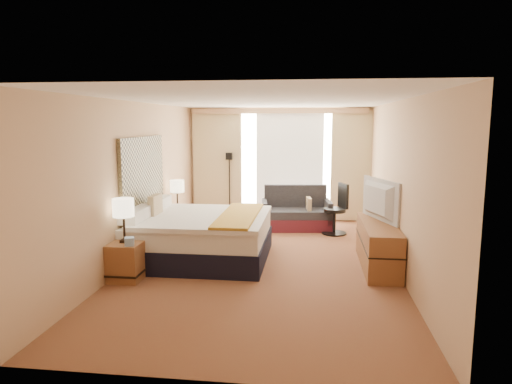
# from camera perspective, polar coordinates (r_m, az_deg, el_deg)

# --- Properties ---
(floor) EXTENTS (4.20, 7.00, 0.02)m
(floor) POSITION_cam_1_polar(r_m,az_deg,el_deg) (7.55, 0.84, -8.77)
(floor) COLOR #571B18
(floor) RESTS_ON ground
(ceiling) EXTENTS (4.20, 7.00, 0.02)m
(ceiling) POSITION_cam_1_polar(r_m,az_deg,el_deg) (7.20, 0.89, 11.36)
(ceiling) COLOR white
(ceiling) RESTS_ON wall_back
(wall_back) EXTENTS (4.20, 0.02, 2.60)m
(wall_back) POSITION_cam_1_polar(r_m,az_deg,el_deg) (10.73, 2.90, 3.54)
(wall_back) COLOR tan
(wall_back) RESTS_ON ground
(wall_front) EXTENTS (4.20, 0.02, 2.60)m
(wall_front) POSITION_cam_1_polar(r_m,az_deg,el_deg) (3.86, -4.82, -5.87)
(wall_front) COLOR tan
(wall_front) RESTS_ON ground
(wall_left) EXTENTS (0.02, 7.00, 2.60)m
(wall_left) POSITION_cam_1_polar(r_m,az_deg,el_deg) (7.77, -14.72, 1.28)
(wall_left) COLOR tan
(wall_left) RESTS_ON ground
(wall_right) EXTENTS (0.02, 7.00, 2.60)m
(wall_right) POSITION_cam_1_polar(r_m,az_deg,el_deg) (7.34, 17.39, 0.74)
(wall_right) COLOR tan
(wall_right) RESTS_ON ground
(headboard) EXTENTS (0.06, 1.85, 1.50)m
(headboard) POSITION_cam_1_polar(r_m,az_deg,el_deg) (7.95, -13.92, 1.32)
(headboard) COLOR black
(headboard) RESTS_ON wall_left
(nightstand_left) EXTENTS (0.45, 0.52, 0.55)m
(nightstand_left) POSITION_cam_1_polar(r_m,az_deg,el_deg) (6.95, -15.84, -8.30)
(nightstand_left) COLOR brown
(nightstand_left) RESTS_ON floor
(nightstand_right) EXTENTS (0.45, 0.52, 0.55)m
(nightstand_right) POSITION_cam_1_polar(r_m,az_deg,el_deg) (9.22, -9.81, -3.89)
(nightstand_right) COLOR brown
(nightstand_right) RESTS_ON floor
(media_dresser) EXTENTS (0.50, 1.80, 0.70)m
(media_dresser) POSITION_cam_1_polar(r_m,az_deg,el_deg) (7.48, 15.01, -6.44)
(media_dresser) COLOR brown
(media_dresser) RESTS_ON floor
(window) EXTENTS (2.30, 0.02, 2.30)m
(window) POSITION_cam_1_polar(r_m,az_deg,el_deg) (10.68, 4.23, 3.61)
(window) COLOR white
(window) RESTS_ON wall_back
(curtains) EXTENTS (4.12, 0.19, 2.56)m
(curtains) POSITION_cam_1_polar(r_m,az_deg,el_deg) (10.61, 2.84, 4.07)
(curtains) COLOR #C9B48E
(curtains) RESTS_ON floor
(bed) EXTENTS (2.20, 2.01, 1.07)m
(bed) POSITION_cam_1_polar(r_m,az_deg,el_deg) (7.69, -7.02, -5.47)
(bed) COLOR black
(bed) RESTS_ON floor
(loveseat) EXTENTS (1.55, 0.95, 0.91)m
(loveseat) POSITION_cam_1_polar(r_m,az_deg,el_deg) (9.85, 5.04, -2.82)
(loveseat) COLOR #551823
(loveseat) RESTS_ON floor
(floor_lamp) EXTENTS (0.20, 0.20, 1.57)m
(floor_lamp) POSITION_cam_1_polar(r_m,az_deg,el_deg) (10.69, -3.35, 2.48)
(floor_lamp) COLOR black
(floor_lamp) RESTS_ON floor
(desk_chair) EXTENTS (0.52, 0.52, 1.04)m
(desk_chair) POSITION_cam_1_polar(r_m,az_deg,el_deg) (9.46, 10.10, -2.42)
(desk_chair) COLOR black
(desk_chair) RESTS_ON floor
(lamp_left) EXTENTS (0.30, 0.30, 0.64)m
(lamp_left) POSITION_cam_1_polar(r_m,az_deg,el_deg) (6.79, -16.26, -2.01)
(lamp_left) COLOR black
(lamp_left) RESTS_ON nightstand_left
(lamp_right) EXTENTS (0.28, 0.28, 0.58)m
(lamp_right) POSITION_cam_1_polar(r_m,az_deg,el_deg) (9.15, -9.84, 0.64)
(lamp_right) COLOR black
(lamp_right) RESTS_ON nightstand_right
(tissue_box) EXTENTS (0.16, 0.16, 0.12)m
(tissue_box) POSITION_cam_1_polar(r_m,az_deg,el_deg) (6.69, -15.55, -5.98)
(tissue_box) COLOR #8EB1DC
(tissue_box) RESTS_ON nightstand_left
(telephone) EXTENTS (0.20, 0.17, 0.07)m
(telephone) POSITION_cam_1_polar(r_m,az_deg,el_deg) (9.20, -9.80, -1.94)
(telephone) COLOR black
(telephone) RESTS_ON nightstand_right
(television) EXTENTS (0.54, 1.14, 0.67)m
(television) POSITION_cam_1_polar(r_m,az_deg,el_deg) (7.57, 14.59, -0.96)
(television) COLOR black
(television) RESTS_ON media_dresser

